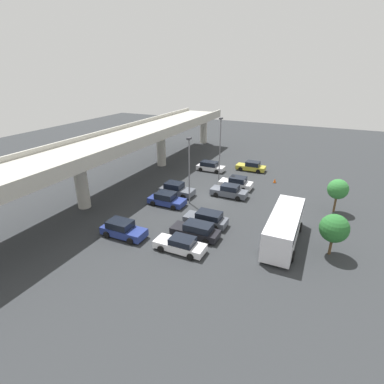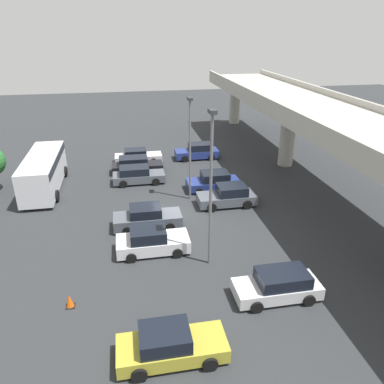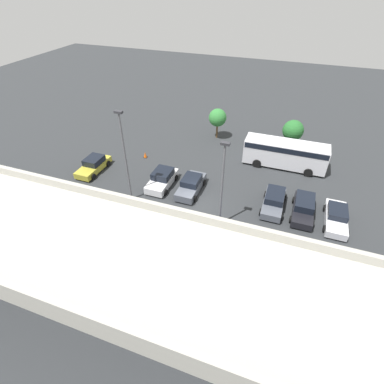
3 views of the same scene
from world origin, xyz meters
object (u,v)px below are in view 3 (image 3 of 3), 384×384
(parked_car_7, at_px, (82,202))
(tree_front_centre, at_px, (218,118))
(parked_car_8, at_px, (94,165))
(parked_car_2, at_px, (274,201))
(lamp_post_near_aisle, at_px, (223,180))
(traffic_cone, at_px, (145,155))
(parked_car_6, at_px, (162,179))
(tree_front_left, at_px, (293,131))
(parked_car_0, at_px, (336,217))
(parked_car_5, at_px, (191,185))
(parked_car_3, at_px, (230,240))
(shuttle_bus, at_px, (285,152))
(parked_car_1, at_px, (304,207))
(lamp_post_mid_lot, at_px, (125,152))
(parked_car_9, at_px, (340,271))
(parked_car_4, at_px, (191,233))

(parked_car_7, xyz_separation_m, tree_front_centre, (-7.71, -18.34, 2.05))
(parked_car_8, bearing_deg, parked_car_2, 91.01)
(parked_car_7, height_order, lamp_post_near_aisle, lamp_post_near_aisle)
(traffic_cone, bearing_deg, lamp_post_near_aisle, 144.65)
(parked_car_6, xyz_separation_m, parked_car_7, (5.43, 6.00, -0.03))
(tree_front_left, bearing_deg, parked_car_0, 112.75)
(parked_car_6, relative_size, traffic_cone, 6.32)
(parked_car_0, xyz_separation_m, tree_front_centre, (14.51, -12.34, 2.12))
(parked_car_2, relative_size, parked_car_5, 0.98)
(parked_car_3, distance_m, parked_car_7, 14.14)
(parked_car_6, distance_m, shuttle_bus, 13.98)
(parked_car_0, relative_size, tree_front_centre, 1.20)
(parked_car_1, bearing_deg, parked_car_5, -88.71)
(tree_front_left, bearing_deg, traffic_cone, 25.95)
(shuttle_bus, xyz_separation_m, lamp_post_mid_lot, (13.23, 11.28, 3.47))
(parked_car_7, relative_size, parked_car_8, 0.96)
(parked_car_6, height_order, shuttle_bus, shuttle_bus)
(parked_car_2, bearing_deg, parked_car_9, 40.48)
(parked_car_1, distance_m, parked_car_9, 7.15)
(parked_car_5, relative_size, traffic_cone, 6.63)
(parked_car_1, relative_size, tree_front_left, 1.24)
(parked_car_0, height_order, tree_front_centre, tree_front_centre)
(parked_car_0, bearing_deg, parked_car_2, -93.06)
(parked_car_3, relative_size, shuttle_bus, 0.50)
(parked_car_8, distance_m, tree_front_left, 23.50)
(tree_front_left, xyz_separation_m, traffic_cone, (15.95, 7.76, -2.26))
(parked_car_3, height_order, parked_car_5, parked_car_5)
(parked_car_5, distance_m, parked_car_8, 11.43)
(tree_front_left, height_order, traffic_cone, tree_front_left)
(tree_front_left, bearing_deg, parked_car_7, 46.75)
(parked_car_9, bearing_deg, parked_car_2, 40.48)
(parked_car_3, height_order, parked_car_9, parked_car_9)
(parked_car_3, height_order, shuttle_bus, shuttle_bus)
(parked_car_8, xyz_separation_m, shuttle_bus, (-19.65, -8.13, 1.06))
(tree_front_centre, bearing_deg, traffic_cone, 50.37)
(parked_car_4, relative_size, lamp_post_near_aisle, 0.56)
(parked_car_3, height_order, tree_front_left, tree_front_left)
(parked_car_7, relative_size, tree_front_left, 1.14)
(parked_car_1, bearing_deg, parked_car_0, 84.04)
(shuttle_bus, bearing_deg, parked_car_8, -157.51)
(parked_car_7, bearing_deg, parked_car_3, -89.98)
(tree_front_left, relative_size, traffic_cone, 5.48)
(parked_car_5, xyz_separation_m, shuttle_bus, (-8.21, -8.03, 1.03))
(parked_car_1, bearing_deg, parked_car_3, -40.08)
(parked_car_1, xyz_separation_m, parked_car_7, (19.42, 6.28, -0.00))
(parked_car_6, distance_m, tree_front_left, 16.99)
(parked_car_5, height_order, lamp_post_mid_lot, lamp_post_mid_lot)
(shuttle_bus, bearing_deg, traffic_cone, -166.87)
(parked_car_6, relative_size, tree_front_left, 1.15)
(traffic_cone, bearing_deg, parked_car_5, 149.39)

